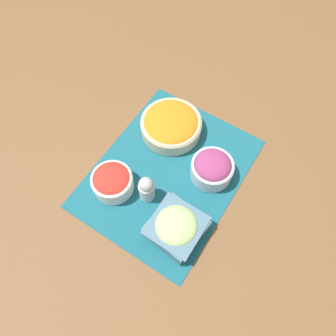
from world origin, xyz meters
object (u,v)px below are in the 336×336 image
onion_bowl (212,168)px  pepper_shaker (147,189)px  tomato_bowl (112,181)px  cucumber_bowl (176,227)px  carrot_bowl (171,124)px

onion_bowl → pepper_shaker: 0.20m
onion_bowl → tomato_bowl: 0.29m
cucumber_bowl → pepper_shaker: bearing=70.3°
carrot_bowl → pepper_shaker: (-0.23, -0.06, 0.01)m
tomato_bowl → carrot_bowl: 0.26m
carrot_bowl → cucumber_bowl: cucumber_bowl is taller
carrot_bowl → cucumber_bowl: (-0.27, -0.19, 0.00)m
cucumber_bowl → tomato_bowl: bearing=86.2°
cucumber_bowl → pepper_shaker: pepper_shaker is taller
carrot_bowl → tomato_bowl: bearing=172.2°
cucumber_bowl → onion_bowl: bearing=1.4°
tomato_bowl → carrot_bowl: bearing=-7.8°
onion_bowl → cucumber_bowl: onion_bowl is taller
tomato_bowl → carrot_bowl: tomato_bowl is taller
carrot_bowl → cucumber_bowl: 0.33m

